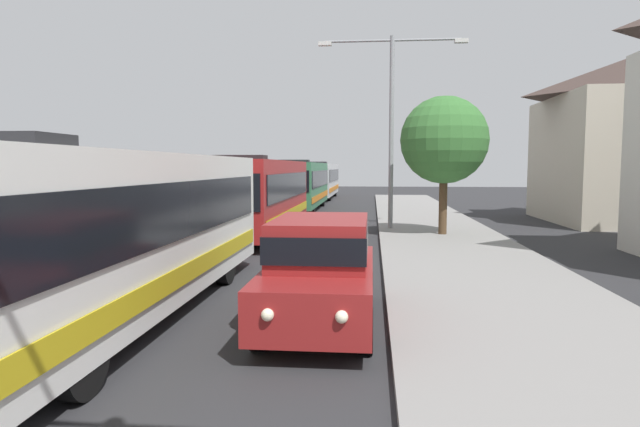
# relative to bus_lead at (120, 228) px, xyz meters

# --- Properties ---
(bus_lead) EXTENTS (2.58, 11.10, 3.21)m
(bus_lead) POSITION_rel_bus_lead_xyz_m (0.00, 0.00, 0.00)
(bus_lead) COLOR silver
(bus_lead) RESTS_ON ground_plane
(bus_second_in_line) EXTENTS (2.58, 10.92, 3.21)m
(bus_second_in_line) POSITION_rel_bus_lead_xyz_m (-0.00, 12.45, -0.00)
(bus_second_in_line) COLOR maroon
(bus_second_in_line) RESTS_ON ground_plane
(bus_middle) EXTENTS (2.58, 10.98, 3.21)m
(bus_middle) POSITION_rel_bus_lead_xyz_m (-0.00, 25.47, -0.00)
(bus_middle) COLOR #33724C
(bus_middle) RESTS_ON ground_plane
(bus_fourth_in_line) EXTENTS (2.58, 11.69, 3.21)m
(bus_fourth_in_line) POSITION_rel_bus_lead_xyz_m (0.00, 38.12, 0.00)
(bus_fourth_in_line) COLOR silver
(bus_fourth_in_line) RESTS_ON ground_plane
(white_suv) EXTENTS (1.86, 4.58, 1.90)m
(white_suv) POSITION_rel_bus_lead_xyz_m (3.70, -0.02, -0.66)
(white_suv) COLOR maroon
(white_suv) RESTS_ON ground_plane
(box_truck_oncoming) EXTENTS (2.35, 7.75, 3.15)m
(box_truck_oncoming) POSITION_rel_bus_lead_xyz_m (-3.30, 41.25, 0.02)
(box_truck_oncoming) COLOR white
(box_truck_oncoming) RESTS_ON ground_plane
(streetlamp_mid) EXTENTS (6.29, 0.28, 8.19)m
(streetlamp_mid) POSITION_rel_bus_lead_xyz_m (5.40, 14.12, 3.51)
(streetlamp_mid) COLOR gray
(streetlamp_mid) RESTS_ON sidewalk
(roadside_tree) EXTENTS (3.42, 3.42, 5.40)m
(roadside_tree) POSITION_rel_bus_lead_xyz_m (7.38, 12.14, 2.14)
(roadside_tree) COLOR #4C3823
(roadside_tree) RESTS_ON sidewalk
(house_distant_gabled) EXTENTS (7.18, 8.87, 8.12)m
(house_distant_gabled) POSITION_rel_bus_lead_xyz_m (17.05, 18.97, 2.44)
(house_distant_gabled) COLOR #BCB29E
(house_distant_gabled) RESTS_ON ground_plane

